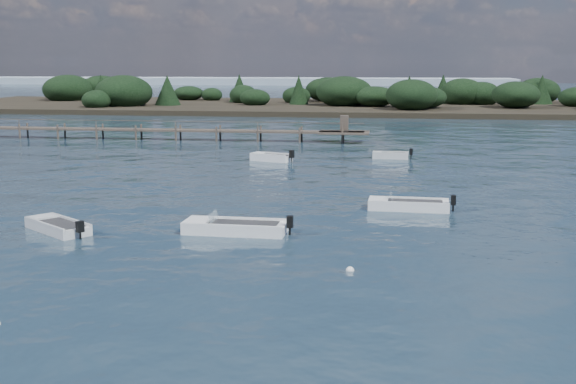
# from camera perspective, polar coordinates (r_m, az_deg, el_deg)

# --- Properties ---
(ground) EXTENTS (400.00, 400.00, 0.00)m
(ground) POSITION_cam_1_polar(r_m,az_deg,el_deg) (85.05, 2.27, 4.86)
(ground) COLOR #152532
(ground) RESTS_ON ground
(dinghy_mid_white_a) EXTENTS (5.20, 1.93, 1.21)m
(dinghy_mid_white_a) POSITION_cam_1_polar(r_m,az_deg,el_deg) (34.28, -4.23, -2.98)
(dinghy_mid_white_a) COLOR white
(dinghy_mid_white_a) RESTS_ON ground
(dinghy_mid_white_b) EXTENTS (4.73, 1.81, 1.17)m
(dinghy_mid_white_b) POSITION_cam_1_polar(r_m,az_deg,el_deg) (40.09, 9.48, -1.16)
(dinghy_mid_white_b) COLOR white
(dinghy_mid_white_b) RESTS_ON ground
(tender_far_grey_b) EXTENTS (3.32, 1.28, 1.13)m
(tender_far_grey_b) POSITION_cam_1_polar(r_m,az_deg,el_deg) (61.03, 8.11, 2.78)
(tender_far_grey_b) COLOR silver
(tender_far_grey_b) RESTS_ON ground
(tender_far_white) EXTENTS (3.77, 2.36, 1.27)m
(tender_far_white) POSITION_cam_1_polar(r_m,az_deg,el_deg) (58.91, -1.33, 2.64)
(tender_far_white) COLOR white
(tender_far_white) RESTS_ON ground
(dinghy_mid_grey) EXTENTS (3.99, 3.53, 1.07)m
(dinghy_mid_grey) POSITION_cam_1_polar(r_m,az_deg,el_deg) (36.19, -17.73, -2.75)
(dinghy_mid_grey) COLOR silver
(dinghy_mid_grey) RESTS_ON ground
(buoy_b) EXTENTS (0.32, 0.32, 0.32)m
(buoy_b) POSITION_cam_1_polar(r_m,az_deg,el_deg) (28.26, 4.92, -6.20)
(buoy_b) COLOR white
(buoy_b) RESTS_ON ground
(jetty) EXTENTS (64.50, 3.20, 3.40)m
(jetty) POSITION_cam_1_polar(r_m,az_deg,el_deg) (78.64, -14.68, 4.81)
(jetty) COLOR #4D4238
(jetty) RESTS_ON ground
(far_headland) EXTENTS (190.00, 40.00, 5.80)m
(far_headland) POSITION_cam_1_polar(r_m,az_deg,el_deg) (125.47, 15.72, 7.13)
(far_headland) COLOR black
(far_headland) RESTS_ON ground
(distant_haze) EXTENTS (280.00, 20.00, 2.40)m
(distant_haze) POSITION_cam_1_polar(r_m,az_deg,el_deg) (272.79, -13.25, 8.31)
(distant_haze) COLOR #92A3B5
(distant_haze) RESTS_ON ground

